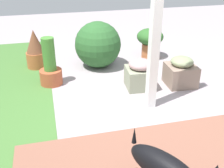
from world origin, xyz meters
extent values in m
plane|color=#9C9096|center=(0.00, 0.00, 0.00)|extent=(12.00, 12.00, 0.00)
cube|color=white|center=(0.17, -0.17, 1.22)|extent=(0.10, 0.10, 2.44)
cube|color=gray|center=(0.63, -0.80, 0.15)|extent=(0.41, 0.42, 0.30)
ellipsoid|color=gray|center=(0.63, -0.80, 0.35)|extent=(0.32, 0.32, 0.14)
cube|color=gray|center=(0.69, -0.21, 0.14)|extent=(0.40, 0.41, 0.29)
ellipsoid|color=gray|center=(0.69, -0.21, 0.35)|extent=(0.33, 0.33, 0.15)
sphere|color=#2A5A2A|center=(1.59, 0.20, 0.37)|extent=(0.75, 0.75, 0.75)
cylinder|color=#A15935|center=(1.78, -0.77, 0.13)|extent=(0.27, 0.27, 0.26)
ellipsoid|color=#2C5F27|center=(1.78, -0.77, 0.38)|extent=(0.46, 0.46, 0.28)
cylinder|color=#AA4D2F|center=(1.10, 0.99, 0.11)|extent=(0.32, 0.32, 0.22)
cylinder|color=#417A2F|center=(1.10, 0.99, 0.45)|extent=(0.17, 0.17, 0.47)
cylinder|color=#B05C33|center=(1.80, 1.19, 0.13)|extent=(0.31, 0.31, 0.26)
cone|color=brown|center=(1.80, 1.19, 0.44)|extent=(0.28, 0.28, 0.37)
ellipsoid|color=black|center=(-1.15, 0.25, 0.30)|extent=(0.63, 0.50, 0.23)
cone|color=black|center=(-0.90, 0.41, 0.44)|extent=(0.04, 0.04, 0.14)
camera|label=1|loc=(-2.56, 1.00, 1.76)|focal=43.76mm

